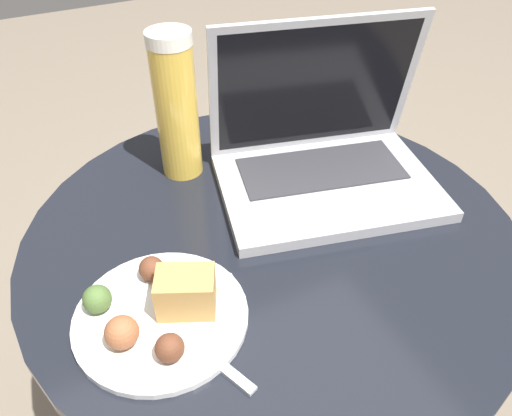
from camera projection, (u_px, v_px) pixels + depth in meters
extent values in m
cylinder|color=#515156|center=(269.00, 345.00, 0.92)|extent=(0.08, 0.08, 0.54)
cylinder|color=black|center=(272.00, 234.00, 0.74)|extent=(0.72, 0.72, 0.02)
cube|color=white|center=(165.00, 311.00, 0.61)|extent=(0.20, 0.17, 0.00)
cube|color=#B2B2B7|center=(328.00, 186.00, 0.80)|extent=(0.39, 0.31, 0.02)
cube|color=#333338|center=(321.00, 169.00, 0.82)|extent=(0.28, 0.17, 0.00)
cube|color=#B2B2B7|center=(314.00, 87.00, 0.79)|extent=(0.34, 0.13, 0.24)
cube|color=black|center=(315.00, 88.00, 0.79)|extent=(0.31, 0.11, 0.21)
cylinder|color=gold|center=(177.00, 113.00, 0.78)|extent=(0.07, 0.07, 0.22)
cylinder|color=white|center=(168.00, 38.00, 0.71)|extent=(0.07, 0.07, 0.02)
cylinder|color=white|center=(161.00, 317.00, 0.60)|extent=(0.21, 0.21, 0.01)
cube|color=tan|center=(186.00, 292.00, 0.59)|extent=(0.08, 0.07, 0.05)
sphere|color=brown|center=(170.00, 348.00, 0.55)|extent=(0.03, 0.03, 0.03)
sphere|color=#9E5B38|center=(122.00, 332.00, 0.56)|extent=(0.04, 0.04, 0.04)
sphere|color=brown|center=(151.00, 269.00, 0.64)|extent=(0.03, 0.03, 0.03)
sphere|color=#4C6B33|center=(97.00, 299.00, 0.60)|extent=(0.04, 0.04, 0.04)
cube|color=silver|center=(214.00, 360.00, 0.56)|extent=(0.06, 0.12, 0.00)
cube|color=silver|center=(165.00, 319.00, 0.60)|extent=(0.04, 0.06, 0.00)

